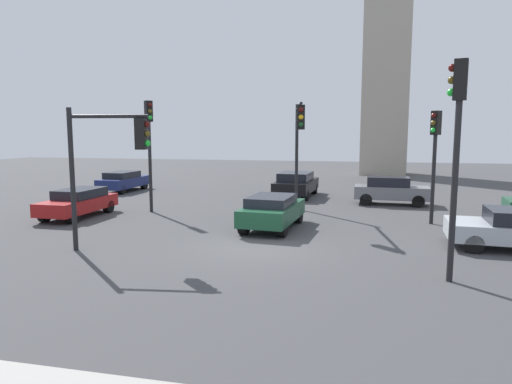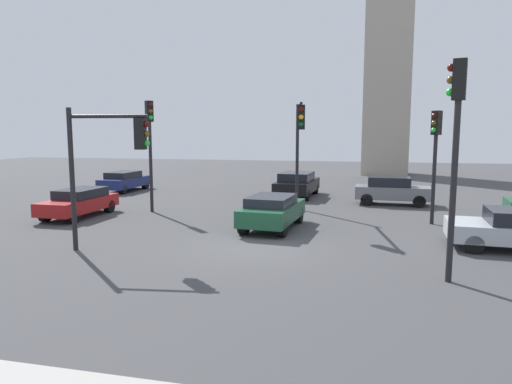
{
  "view_description": "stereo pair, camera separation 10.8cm",
  "coord_description": "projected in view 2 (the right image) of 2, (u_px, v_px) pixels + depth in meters",
  "views": [
    {
      "loc": [
        3.34,
        -14.76,
        3.87
      ],
      "look_at": [
        -0.68,
        2.95,
        1.5
      ],
      "focal_mm": 31.83,
      "sensor_mm": 36.0,
      "label": 1
    },
    {
      "loc": [
        3.44,
        -14.73,
        3.87
      ],
      "look_at": [
        -0.68,
        2.95,
        1.5
      ],
      "focal_mm": 31.83,
      "sensor_mm": 36.0,
      "label": 2
    }
  ],
  "objects": [
    {
      "name": "car_6",
      "position": [
        79.0,
        202.0,
        21.04
      ],
      "size": [
        1.76,
        4.18,
        1.3
      ],
      "rotation": [
        0.0,
        0.0,
        -1.59
      ],
      "color": "maroon",
      "rests_on": "ground_plane"
    },
    {
      "name": "traffic_light_4",
      "position": [
        435.0,
        145.0,
        18.97
      ],
      "size": [
        0.46,
        0.48,
        4.79
      ],
      "rotation": [
        0.0,
        0.0,
        -2.28
      ],
      "color": "black",
      "rests_on": "ground_plane"
    },
    {
      "name": "traffic_light_2",
      "position": [
        107.0,
        151.0,
        14.58
      ],
      "size": [
        2.7,
        0.57,
        4.68
      ],
      "rotation": [
        0.0,
        0.0,
        0.13
      ],
      "color": "black",
      "rests_on": "ground_plane"
    },
    {
      "name": "car_1",
      "position": [
        297.0,
        184.0,
        27.65
      ],
      "size": [
        2.33,
        4.74,
        1.51
      ],
      "rotation": [
        0.0,
        0.0,
        1.5
      ],
      "color": "black",
      "rests_on": "ground_plane"
    },
    {
      "name": "traffic_light_1",
      "position": [
        299.0,
        134.0,
        20.71
      ],
      "size": [
        0.97,
        4.46,
        5.29
      ],
      "rotation": [
        0.0,
        0.0,
        -1.4
      ],
      "color": "black",
      "rests_on": "ground_plane"
    },
    {
      "name": "traffic_light_3",
      "position": [
        150.0,
        135.0,
        21.95
      ],
      "size": [
        0.47,
        0.46,
        5.41
      ],
      "rotation": [
        0.0,
        0.0,
        -0.75
      ],
      "color": "black",
      "rests_on": "ground_plane"
    },
    {
      "name": "car_0",
      "position": [
        272.0,
        210.0,
        18.41
      ],
      "size": [
        2.17,
        4.26,
        1.37
      ],
      "rotation": [
        0.0,
        0.0,
        1.49
      ],
      "color": "#19472D",
      "rests_on": "ground_plane"
    },
    {
      "name": "car_5",
      "position": [
        125.0,
        181.0,
        30.29
      ],
      "size": [
        1.88,
        4.22,
        1.33
      ],
      "rotation": [
        0.0,
        0.0,
        1.53
      ],
      "color": "navy",
      "rests_on": "ground_plane"
    },
    {
      "name": "ground_plane",
      "position": [
        256.0,
        247.0,
        15.5
      ],
      "size": [
        96.73,
        96.73,
        0.0
      ],
      "primitive_type": "plane",
      "color": "#424244"
    },
    {
      "name": "car_4",
      "position": [
        392.0,
        190.0,
        24.57
      ],
      "size": [
        3.97,
        1.74,
        1.51
      ],
      "rotation": [
        0.0,
        0.0,
        -0.03
      ],
      "color": "slate",
      "rests_on": "ground_plane"
    },
    {
      "name": "traffic_light_0",
      "position": [
        456.0,
        131.0,
        11.39
      ],
      "size": [
        0.49,
        0.39,
        5.68
      ],
      "rotation": [
        0.0,
        0.0,
        2.9
      ],
      "color": "black",
      "rests_on": "ground_plane"
    }
  ]
}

